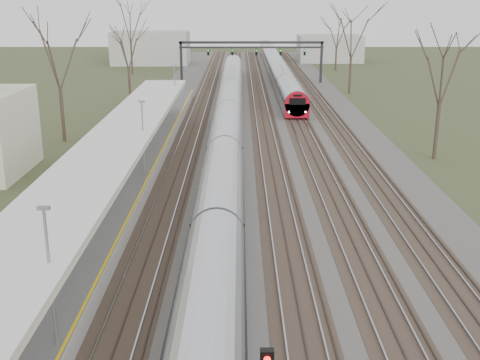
{
  "coord_description": "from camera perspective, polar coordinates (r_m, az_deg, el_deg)",
  "views": [
    {
      "loc": [
        -1.43,
        -4.05,
        12.51
      ],
      "look_at": [
        -1.41,
        29.98,
        2.0
      ],
      "focal_mm": 45.0,
      "sensor_mm": 36.0,
      "label": 1
    }
  ],
  "objects": [
    {
      "name": "train_far",
      "position": [
        99.42,
        3.46,
        10.76
      ],
      "size": [
        2.62,
        75.21,
        3.05
      ],
      "color": "#B6B9C1",
      "rests_on": "ground"
    },
    {
      "name": "canopy",
      "position": [
        38.78,
        -11.39,
        4.03
      ],
      "size": [
        4.1,
        50.0,
        3.11
      ],
      "color": "slate",
      "rests_on": "platform"
    },
    {
      "name": "track_bed",
      "position": [
        60.37,
        1.59,
        5.25
      ],
      "size": [
        24.0,
        160.0,
        0.22
      ],
      "color": "#474442",
      "rests_on": "ground"
    },
    {
      "name": "tree_west_far",
      "position": [
        54.52,
        -16.98,
        11.71
      ],
      "size": [
        5.5,
        5.5,
        11.33
      ],
      "color": "#2D231C",
      "rests_on": "ground"
    },
    {
      "name": "train_near",
      "position": [
        57.1,
        -1.1,
        6.02
      ],
      "size": [
        2.62,
        90.21,
        3.05
      ],
      "color": "#B6B9C1",
      "rests_on": "ground"
    },
    {
      "name": "tree_east_far",
      "position": [
        48.85,
        18.69,
        10.14
      ],
      "size": [
        5.0,
        5.0,
        10.3
      ],
      "color": "#2D231C",
      "rests_on": "ground"
    },
    {
      "name": "signal_gantry",
      "position": [
        89.38,
        1.11,
        12.28
      ],
      "size": [
        21.0,
        0.59,
        6.08
      ],
      "color": "black",
      "rests_on": "ground"
    },
    {
      "name": "platform",
      "position": [
        43.92,
        -10.02,
        1.02
      ],
      "size": [
        3.5,
        69.0,
        1.0
      ],
      "primitive_type": "cube",
      "color": "#9E9B93",
      "rests_on": "ground"
    }
  ]
}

